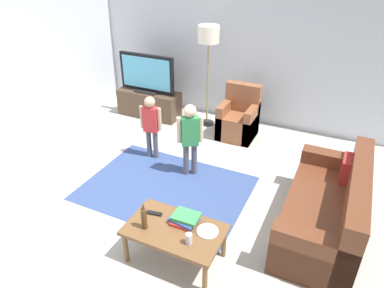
% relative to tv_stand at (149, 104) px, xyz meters
% --- Properties ---
extents(ground, '(7.80, 7.80, 0.00)m').
position_rel_tv_stand_xyz_m(ground, '(1.72, -2.30, -0.24)').
color(ground, '#B2ADA3').
extents(wall_back, '(6.00, 0.12, 2.70)m').
position_rel_tv_stand_xyz_m(wall_back, '(1.72, 0.70, 1.11)').
color(wall_back, silver).
rests_on(wall_back, ground).
extents(area_rug, '(2.20, 1.60, 0.01)m').
position_rel_tv_stand_xyz_m(area_rug, '(1.44, -1.94, -0.24)').
color(area_rug, '#33477A').
rests_on(area_rug, ground).
extents(tv_stand, '(1.20, 0.44, 0.50)m').
position_rel_tv_stand_xyz_m(tv_stand, '(0.00, 0.00, 0.00)').
color(tv_stand, '#4C3828').
rests_on(tv_stand, ground).
extents(tv, '(1.10, 0.28, 0.71)m').
position_rel_tv_stand_xyz_m(tv, '(-0.00, -0.02, 0.60)').
color(tv, black).
rests_on(tv, tv_stand).
extents(couch, '(0.80, 1.80, 0.86)m').
position_rel_tv_stand_xyz_m(couch, '(3.54, -1.85, 0.05)').
color(couch, brown).
rests_on(couch, ground).
extents(armchair, '(0.60, 0.60, 0.90)m').
position_rel_tv_stand_xyz_m(armchair, '(1.83, -0.04, 0.05)').
color(armchair, brown).
rests_on(armchair, ground).
extents(floor_lamp, '(0.36, 0.36, 1.78)m').
position_rel_tv_stand_xyz_m(floor_lamp, '(1.14, 0.15, 1.30)').
color(floor_lamp, '#262626').
rests_on(floor_lamp, ground).
extents(child_near_tv, '(0.34, 0.16, 1.01)m').
position_rel_tv_stand_xyz_m(child_near_tv, '(0.85, -1.30, 0.37)').
color(child_near_tv, '#4C4C59').
rests_on(child_near_tv, ground).
extents(child_center, '(0.32, 0.23, 1.09)m').
position_rel_tv_stand_xyz_m(child_center, '(1.59, -1.47, 0.41)').
color(child_center, '#4C4C59').
rests_on(child_center, ground).
extents(coffee_table, '(1.00, 0.60, 0.42)m').
position_rel_tv_stand_xyz_m(coffee_table, '(2.14, -2.97, 0.13)').
color(coffee_table, brown).
rests_on(coffee_table, ground).
extents(book_stack, '(0.30, 0.24, 0.09)m').
position_rel_tv_stand_xyz_m(book_stack, '(2.19, -2.85, 0.23)').
color(book_stack, red).
rests_on(book_stack, coffee_table).
extents(bottle, '(0.06, 0.06, 0.30)m').
position_rel_tv_stand_xyz_m(bottle, '(1.86, -3.09, 0.30)').
color(bottle, '#4C3319').
rests_on(bottle, coffee_table).
extents(tv_remote, '(0.18, 0.08, 0.02)m').
position_rel_tv_stand_xyz_m(tv_remote, '(1.84, -2.87, 0.19)').
color(tv_remote, black).
rests_on(tv_remote, coffee_table).
extents(soda_can, '(0.07, 0.07, 0.12)m').
position_rel_tv_stand_xyz_m(soda_can, '(2.36, -3.09, 0.24)').
color(soda_can, silver).
rests_on(soda_can, coffee_table).
extents(plate, '(0.22, 0.22, 0.02)m').
position_rel_tv_stand_xyz_m(plate, '(2.46, -2.87, 0.18)').
color(plate, white).
rests_on(plate, coffee_table).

